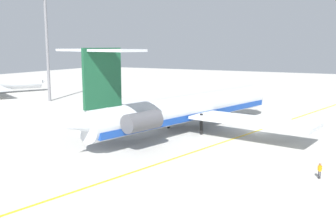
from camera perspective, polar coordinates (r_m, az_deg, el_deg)
The scene contains 7 objects.
ground at distance 63.17m, azimuth 13.16°, elevation -3.37°, with size 285.80×285.80×0.00m, color #B7B5AD.
main_jetliner at distance 61.69m, azimuth 2.47°, elevation 0.04°, with size 45.49×40.69×13.44m.
ground_crew_near_nose at distance 43.25m, azimuth 21.62°, elevation -8.25°, with size 0.27×0.43×1.70m.
ground_crew_near_tail at distance 91.84m, azimuth 4.69°, elevation 1.49°, with size 0.41×0.27×1.72m.
safety_cone_nose at distance 95.69m, azimuth 3.07°, elevation 1.33°, with size 0.40×0.40×0.55m, color #EA590F.
taxiway_centreline at distance 60.25m, azimuth 11.02°, elevation -3.91°, with size 95.18×0.36×0.01m, color gold.
light_mast at distance 99.64m, azimuth -17.54°, elevation 9.30°, with size 4.00×0.70×26.07m.
Camera 1 is at (-59.69, -15.46, 13.71)m, focal length 41.03 mm.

